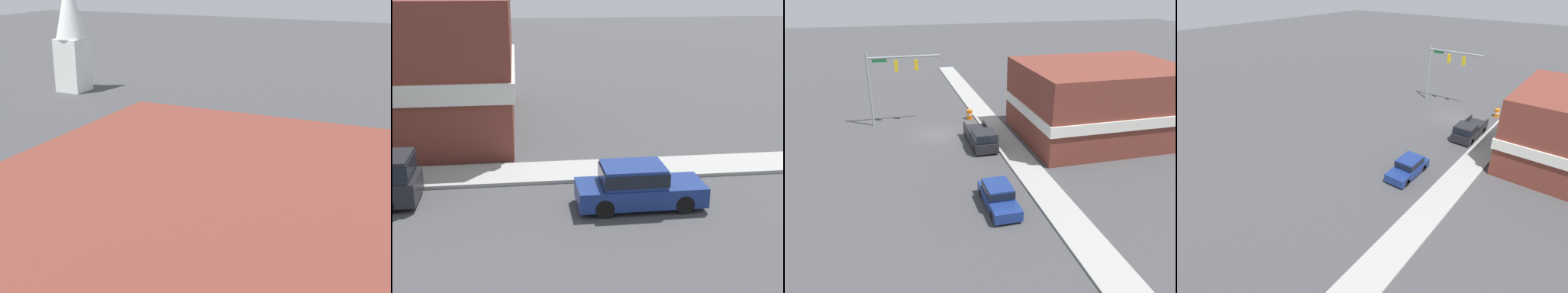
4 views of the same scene
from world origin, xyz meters
TOP-DOWN VIEW (x-y plane):
  - car_lead at (-1.94, 13.67)m, footprint 1.80×4.45m
  - corner_brick_building at (-14.39, 3.82)m, footprint 14.29×11.49m

SIDE VIEW (x-z plane):
  - car_lead at x=-1.94m, z-range 0.03..1.57m
  - corner_brick_building at x=-14.39m, z-range -0.05..6.80m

